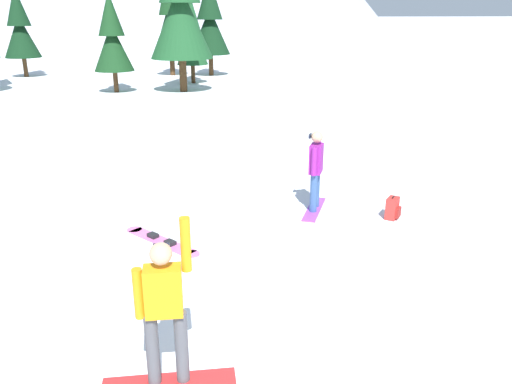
% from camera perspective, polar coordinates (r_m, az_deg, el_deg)
% --- Properties ---
extents(ground_plane, '(800.00, 800.00, 0.00)m').
position_cam_1_polar(ground_plane, '(7.15, 8.61, -14.82)').
color(ground_plane, white).
extents(snowboarder_foreground, '(1.51, 0.30, 2.01)m').
position_cam_1_polar(snowboarder_foreground, '(5.78, -10.08, -12.70)').
color(snowboarder_foreground, red).
rests_on(snowboarder_foreground, ground_plane).
extents(snowboarder_midground, '(0.82, 1.44, 1.71)m').
position_cam_1_polar(snowboarder_midground, '(10.75, 6.62, 2.54)').
color(snowboarder_midground, '#993FD8').
rests_on(snowboarder_midground, ground_plane).
extents(loose_snowboard_near_left, '(1.49, 1.60, 0.09)m').
position_cam_1_polar(loose_snowboard_near_left, '(9.63, -10.41, -5.33)').
color(loose_snowboard_near_left, pink).
rests_on(loose_snowboard_near_left, ground_plane).
extents(backpack_red, '(0.37, 0.38, 0.47)m').
position_cam_1_polar(backpack_red, '(10.80, 14.89, -1.77)').
color(backpack_red, red).
rests_on(backpack_red, ground_plane).
extents(pine_tree_short, '(2.01, 2.01, 4.96)m').
position_cam_1_polar(pine_tree_short, '(28.04, -15.65, 16.07)').
color(pine_tree_short, '#472D19').
rests_on(pine_tree_short, ground_plane).
extents(pine_tree_leaning, '(2.13, 2.13, 6.60)m').
position_cam_1_polar(pine_tree_leaning, '(35.13, -9.51, 18.47)').
color(pine_tree_leaning, '#472D19').
rests_on(pine_tree_leaning, ground_plane).
extents(pine_tree_slender, '(3.19, 3.19, 7.70)m').
position_cam_1_polar(pine_tree_slender, '(27.59, -8.41, 19.61)').
color(pine_tree_slender, '#472D19').
rests_on(pine_tree_slender, ground_plane).
extents(pine_tree_twin, '(2.22, 2.22, 5.48)m').
position_cam_1_polar(pine_tree_twin, '(36.87, -24.69, 16.15)').
color(pine_tree_twin, '#472D19').
rests_on(pine_tree_twin, ground_plane).
extents(pine_tree_broad, '(1.80, 1.80, 4.86)m').
position_cam_1_polar(pine_tree_broad, '(30.96, -7.14, 16.74)').
color(pine_tree_broad, '#472D19').
rests_on(pine_tree_broad, ground_plane).
extents(pine_tree_tall, '(2.53, 2.53, 6.14)m').
position_cam_1_polar(pine_tree_tall, '(34.64, -5.13, 18.23)').
color(pine_tree_tall, '#472D19').
rests_on(pine_tree_tall, ground_plane).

